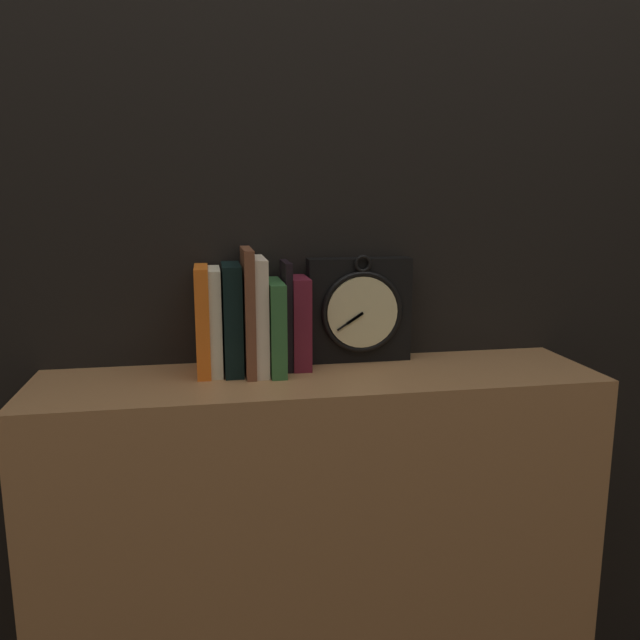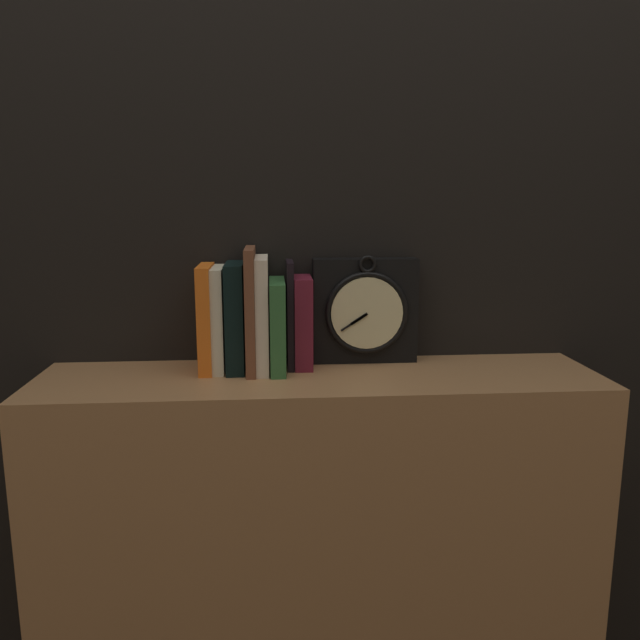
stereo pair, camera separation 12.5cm
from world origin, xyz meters
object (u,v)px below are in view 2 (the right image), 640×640
at_px(clock, 365,311).
at_px(book_slot2_black, 236,317).
at_px(book_slot3_brown, 251,310).
at_px(book_slot7_maroon, 303,322).
at_px(book_slot4_cream, 262,314).
at_px(book_slot0_orange, 207,318).
at_px(book_slot1_cream, 219,319).
at_px(book_slot6_black, 290,314).
at_px(book_slot5_green, 278,325).

relative_size(clock, book_slot2_black, 1.06).
distance_m(book_slot3_brown, book_slot7_maroon, 0.12).
xyz_separation_m(clock, book_slot4_cream, (-0.22, -0.04, 0.00)).
height_order(book_slot0_orange, book_slot4_cream, book_slot4_cream).
xyz_separation_m(book_slot1_cream, book_slot2_black, (0.03, -0.00, 0.00)).
bearing_deg(book_slot6_black, book_slot1_cream, -175.79).
bearing_deg(book_slot3_brown, book_slot0_orange, 173.98).
relative_size(book_slot2_black, book_slot4_cream, 0.95).
relative_size(book_slot0_orange, book_slot7_maroon, 1.14).
bearing_deg(book_slot3_brown, book_slot2_black, 164.98).
relative_size(book_slot5_green, book_slot6_black, 0.84).
distance_m(clock, book_slot0_orange, 0.34).
xyz_separation_m(book_slot4_cream, book_slot5_green, (0.03, -0.00, -0.02)).
distance_m(book_slot1_cream, book_slot7_maroon, 0.18).
bearing_deg(book_slot0_orange, book_slot1_cream, 5.53).
bearing_deg(book_slot0_orange, book_slot2_black, -1.01).
distance_m(book_slot0_orange, book_slot1_cream, 0.03).
height_order(book_slot4_cream, book_slot5_green, book_slot4_cream).
distance_m(book_slot0_orange, book_slot2_black, 0.06).
relative_size(book_slot0_orange, book_slot3_brown, 0.86).
bearing_deg(book_slot2_black, book_slot1_cream, 174.13).
xyz_separation_m(book_slot5_green, book_slot7_maroon, (0.05, 0.02, 0.00)).
distance_m(clock, book_slot2_black, 0.28).
relative_size(clock, book_slot3_brown, 0.93).
bearing_deg(book_slot0_orange, book_slot5_green, -4.20).
relative_size(book_slot0_orange, book_slot4_cream, 0.93).
relative_size(book_slot0_orange, book_slot2_black, 0.98).
xyz_separation_m(book_slot2_black, book_slot4_cream, (0.06, -0.01, 0.01)).
bearing_deg(book_slot7_maroon, book_slot2_black, -174.79).
xyz_separation_m(book_slot0_orange, book_slot5_green, (0.15, -0.01, -0.02)).
bearing_deg(book_slot4_cream, book_slot5_green, -6.49).
relative_size(clock, book_slot5_green, 1.26).
height_order(clock, book_slot6_black, clock).
distance_m(book_slot2_black, book_slot4_cream, 0.06).
bearing_deg(book_slot7_maroon, book_slot6_black, 176.52).
height_order(book_slot1_cream, book_slot6_black, book_slot6_black).
bearing_deg(book_slot5_green, book_slot6_black, 41.75).
bearing_deg(book_slot0_orange, clock, 6.35).
distance_m(book_slot0_orange, book_slot6_black, 0.18).
distance_m(book_slot0_orange, book_slot5_green, 0.15).
relative_size(book_slot1_cream, book_slot2_black, 0.96).
height_order(clock, book_slot5_green, clock).
height_order(clock, book_slot4_cream, same).
bearing_deg(book_slot0_orange, book_slot4_cream, -3.57).
bearing_deg(book_slot2_black, book_slot7_maroon, 5.21).
xyz_separation_m(book_slot1_cream, book_slot5_green, (0.12, -0.01, -0.01)).
bearing_deg(book_slot0_orange, book_slot3_brown, -6.02).
height_order(book_slot3_brown, book_slot7_maroon, book_slot3_brown).
bearing_deg(book_slot7_maroon, book_slot4_cream, -167.44).
height_order(clock, book_slot1_cream, clock).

